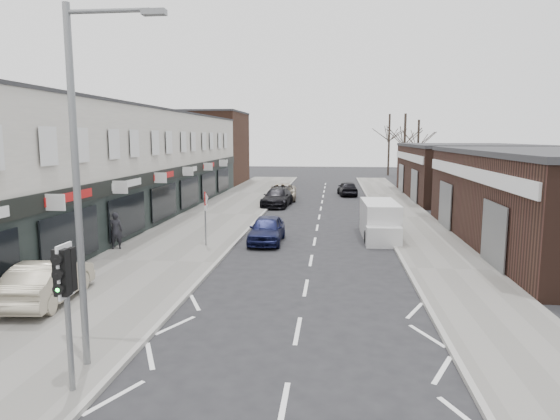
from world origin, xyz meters
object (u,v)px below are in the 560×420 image
(parked_car_left_c, at_px, (283,192))
(parked_car_left_b, at_px, (277,197))
(street_lamp, at_px, (83,170))
(warning_sign, at_px, (206,203))
(sedan_on_pavement, at_px, (48,281))
(parked_car_left_a, at_px, (267,229))
(parked_car_right_a, at_px, (376,218))
(parked_car_right_b, at_px, (347,188))
(traffic_light, at_px, (66,283))
(white_van, at_px, (380,221))
(pedestrian, at_px, (116,231))

(parked_car_left_c, bearing_deg, parked_car_left_b, -93.62)
(street_lamp, relative_size, parked_car_left_b, 1.66)
(warning_sign, relative_size, sedan_on_pavement, 0.65)
(street_lamp, xyz_separation_m, parked_car_left_a, (2.11, 14.28, -3.93))
(warning_sign, bearing_deg, parked_car_left_c, 84.71)
(parked_car_left_a, relative_size, parked_car_left_b, 0.84)
(parked_car_right_a, xyz_separation_m, parked_car_right_b, (-1.19, 16.85, 0.02))
(parked_car_left_a, xyz_separation_m, parked_car_left_b, (-0.99, 13.38, 0.01))
(traffic_light, xyz_separation_m, parked_car_left_a, (1.99, 15.49, -1.73))
(traffic_light, height_order, white_van, traffic_light)
(parked_car_right_a, bearing_deg, sedan_on_pavement, 48.89)
(warning_sign, height_order, parked_car_left_c, warning_sign)
(warning_sign, height_order, parked_car_right_a, warning_sign)
(warning_sign, xyz_separation_m, parked_car_right_b, (7.36, 22.74, -1.53))
(pedestrian, height_order, parked_car_right_a, pedestrian)
(sedan_on_pavement, bearing_deg, white_van, -139.44)
(parked_car_left_b, bearing_deg, parked_car_left_c, 94.33)
(warning_sign, relative_size, white_van, 0.54)
(parked_car_left_c, relative_size, parked_car_right_b, 1.26)
(warning_sign, distance_m, parked_car_left_a, 3.47)
(sedan_on_pavement, height_order, parked_car_right_a, sedan_on_pavement)
(parked_car_left_c, bearing_deg, parked_car_right_a, -66.21)
(white_van, height_order, parked_car_right_b, white_van)
(warning_sign, distance_m, parked_car_left_b, 15.04)
(street_lamp, bearing_deg, parked_car_right_b, 79.28)
(sedan_on_pavement, height_order, parked_car_right_b, sedan_on_pavement)
(street_lamp, xyz_separation_m, sedan_on_pavement, (-3.53, 4.07, -3.82))
(street_lamp, relative_size, warning_sign, 2.96)
(street_lamp, bearing_deg, pedestrian, 111.95)
(parked_car_right_b, bearing_deg, white_van, 87.69)
(parked_car_left_a, bearing_deg, parked_car_right_b, 77.71)
(white_van, xyz_separation_m, pedestrian, (-12.60, -4.49, 0.08))
(traffic_light, relative_size, warning_sign, 1.15)
(street_lamp, height_order, pedestrian, street_lamp)
(street_lamp, distance_m, parked_car_right_b, 36.39)
(warning_sign, height_order, white_van, warning_sign)
(street_lamp, bearing_deg, parked_car_left_c, 87.97)
(parked_car_left_a, bearing_deg, white_van, 17.24)
(parked_car_left_b, height_order, parked_car_right_a, parked_car_left_b)
(traffic_light, relative_size, white_van, 0.62)
(warning_sign, bearing_deg, pedestrian, -163.47)
(parked_car_right_b, bearing_deg, street_lamp, 73.44)
(white_van, xyz_separation_m, parked_car_right_a, (-0.01, 2.60, -0.27))
(parked_car_right_a, bearing_deg, parked_car_right_b, -89.01)
(parked_car_left_a, bearing_deg, warning_sign, -151.77)
(parked_car_left_b, relative_size, parked_car_right_b, 1.23)
(sedan_on_pavement, height_order, parked_car_left_c, sedan_on_pavement)
(street_lamp, bearing_deg, parked_car_right_a, 67.04)
(warning_sign, relative_size, parked_car_left_b, 0.56)
(parked_car_right_a, bearing_deg, parked_car_left_a, 34.19)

